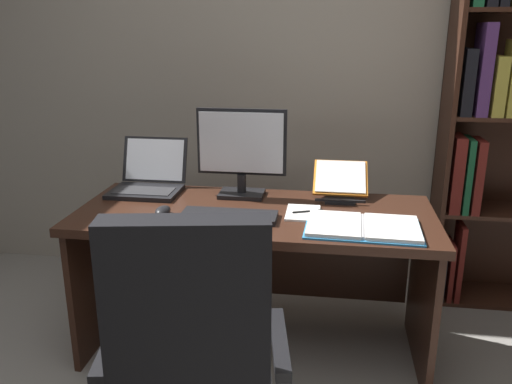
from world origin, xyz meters
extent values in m
cube|color=#A89E8E|center=(0.00, 2.00, 1.34)|extent=(5.01, 0.12, 2.68)
cube|color=#381E14|center=(0.04, 1.07, 0.70)|extent=(1.63, 0.69, 0.04)
cube|color=#381E14|center=(-0.74, 1.07, 0.34)|extent=(0.03, 0.63, 0.68)
cube|color=#381E14|center=(0.82, 1.07, 0.34)|extent=(0.03, 0.63, 0.68)
cube|color=#381E14|center=(0.04, 1.39, 0.37)|extent=(1.51, 0.03, 0.47)
cube|color=#381E14|center=(0.98, 1.76, 1.07)|extent=(0.02, 0.32, 2.14)
cube|color=#381E14|center=(1.44, 1.76, 0.01)|extent=(0.88, 0.30, 0.02)
cube|color=black|center=(1.03, 1.71, 0.21)|extent=(0.03, 0.21, 0.37)
cube|color=maroon|center=(1.07, 1.71, 0.19)|extent=(0.03, 0.21, 0.34)
cube|color=maroon|center=(1.12, 1.70, 0.25)|extent=(0.03, 0.18, 0.45)
cube|color=maroon|center=(1.05, 1.71, 0.76)|extent=(0.06, 0.20, 0.42)
cube|color=#195633|center=(1.10, 1.70, 0.76)|extent=(0.03, 0.19, 0.41)
cube|color=maroon|center=(1.15, 1.70, 0.75)|extent=(0.04, 0.19, 0.40)
cube|color=black|center=(1.04, 1.73, 1.25)|extent=(0.06, 0.24, 0.34)
cube|color=#512D66|center=(1.12, 1.71, 1.31)|extent=(0.06, 0.21, 0.46)
cube|color=gold|center=(1.20, 1.70, 1.23)|extent=(0.06, 0.19, 0.30)
cube|color=gold|center=(1.26, 1.70, 1.27)|extent=(0.05, 0.18, 0.38)
cube|color=black|center=(-0.05, 0.30, 0.39)|extent=(0.57, 0.56, 0.07)
cube|color=black|center=(-0.01, 0.11, 0.72)|extent=(0.49, 0.18, 0.61)
cube|color=black|center=(-0.32, 0.26, 0.51)|extent=(0.11, 0.39, 0.04)
cube|color=black|center=(0.23, 0.35, 0.51)|extent=(0.11, 0.39, 0.04)
cube|color=black|center=(-0.06, 1.28, 0.73)|extent=(0.22, 0.16, 0.02)
cylinder|color=black|center=(-0.06, 1.28, 0.78)|extent=(0.04, 0.04, 0.09)
cube|color=black|center=(-0.06, 1.29, 0.99)|extent=(0.44, 0.02, 0.32)
cube|color=white|center=(-0.06, 1.27, 0.99)|extent=(0.41, 0.00, 0.29)
cube|color=black|center=(-0.55, 1.24, 0.73)|extent=(0.34, 0.25, 0.02)
cube|color=#2D2D30|center=(-0.55, 1.22, 0.74)|extent=(0.29, 0.14, 0.00)
cube|color=black|center=(-0.55, 1.41, 0.85)|extent=(0.34, 0.09, 0.23)
cube|color=white|center=(-0.55, 1.41, 0.85)|extent=(0.31, 0.08, 0.20)
cube|color=black|center=(-0.06, 0.95, 0.73)|extent=(0.42, 0.15, 0.02)
ellipsoid|color=black|center=(-0.36, 0.95, 0.74)|extent=(0.06, 0.10, 0.04)
cube|color=black|center=(0.42, 1.26, 0.72)|extent=(0.14, 0.12, 0.01)
cube|color=black|center=(0.42, 1.22, 0.73)|extent=(0.24, 0.01, 0.01)
cube|color=orange|center=(0.42, 1.37, 0.81)|extent=(0.26, 0.21, 0.13)
cube|color=white|center=(0.42, 1.36, 0.81)|extent=(0.24, 0.19, 0.11)
cube|color=#2D84C6|center=(0.40, 0.90, 0.72)|extent=(0.25, 0.31, 0.01)
cube|color=#2D84C6|center=(0.63, 0.90, 0.72)|extent=(0.25, 0.31, 0.01)
cube|color=white|center=(0.40, 0.90, 0.73)|extent=(0.23, 0.30, 0.02)
cube|color=white|center=(0.63, 0.90, 0.73)|extent=(0.23, 0.30, 0.02)
cylinder|color=#B7B7BC|center=(0.52, 0.90, 0.73)|extent=(0.03, 0.28, 0.02)
cube|color=white|center=(0.26, 1.06, 0.72)|extent=(0.15, 0.21, 0.01)
cylinder|color=black|center=(0.28, 1.06, 0.73)|extent=(0.13, 0.06, 0.01)
camera|label=1|loc=(0.37, -1.16, 1.51)|focal=36.66mm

